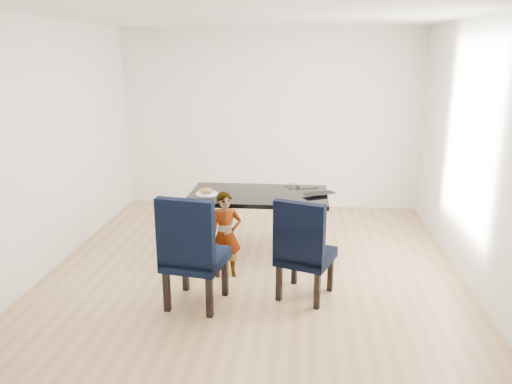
# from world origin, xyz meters

# --- Properties ---
(floor) EXTENTS (4.50, 5.00, 0.01)m
(floor) POSITION_xyz_m (0.00, 0.00, -0.01)
(floor) COLOR tan
(floor) RESTS_ON ground
(ceiling) EXTENTS (4.50, 5.00, 0.01)m
(ceiling) POSITION_xyz_m (0.00, 0.00, 2.71)
(ceiling) COLOR white
(ceiling) RESTS_ON wall_back
(wall_back) EXTENTS (4.50, 0.01, 2.70)m
(wall_back) POSITION_xyz_m (0.00, 2.50, 1.35)
(wall_back) COLOR white
(wall_back) RESTS_ON ground
(wall_front) EXTENTS (4.50, 0.01, 2.70)m
(wall_front) POSITION_xyz_m (0.00, -2.50, 1.35)
(wall_front) COLOR silver
(wall_front) RESTS_ON ground
(wall_left) EXTENTS (0.01, 5.00, 2.70)m
(wall_left) POSITION_xyz_m (-2.25, 0.00, 1.35)
(wall_left) COLOR white
(wall_left) RESTS_ON ground
(wall_right) EXTENTS (0.01, 5.00, 2.70)m
(wall_right) POSITION_xyz_m (2.25, 0.00, 1.35)
(wall_right) COLOR silver
(wall_right) RESTS_ON ground
(dining_table) EXTENTS (1.60, 0.90, 0.75)m
(dining_table) POSITION_xyz_m (0.00, 0.50, 0.38)
(dining_table) COLOR black
(dining_table) RESTS_ON floor
(chair_left) EXTENTS (0.62, 0.63, 1.10)m
(chair_left) POSITION_xyz_m (-0.48, -0.79, 0.55)
(chair_left) COLOR black
(chair_left) RESTS_ON floor
(chair_right) EXTENTS (0.64, 0.65, 1.02)m
(chair_right) POSITION_xyz_m (0.56, -0.53, 0.51)
(chair_right) COLOR black
(chair_right) RESTS_ON floor
(child) EXTENTS (0.39, 0.30, 0.93)m
(child) POSITION_xyz_m (-0.29, -0.15, 0.47)
(child) COLOR orange
(child) RESTS_ON floor
(plate) EXTENTS (0.34, 0.34, 0.01)m
(plate) POSITION_xyz_m (-0.59, 0.40, 0.76)
(plate) COLOR silver
(plate) RESTS_ON dining_table
(sandwich) EXTENTS (0.18, 0.11, 0.07)m
(sandwich) POSITION_xyz_m (-0.59, 0.39, 0.80)
(sandwich) COLOR olive
(sandwich) RESTS_ON plate
(laptop) EXTENTS (0.44, 0.38, 0.03)m
(laptop) POSITION_xyz_m (0.68, 0.53, 0.76)
(laptop) COLOR black
(laptop) RESTS_ON dining_table
(cable_tangle) EXTENTS (0.18, 0.18, 0.01)m
(cable_tangle) POSITION_xyz_m (0.42, 0.75, 0.75)
(cable_tangle) COLOR black
(cable_tangle) RESTS_ON dining_table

